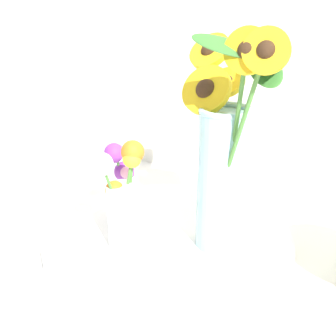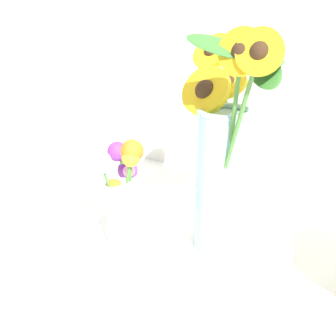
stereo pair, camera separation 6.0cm
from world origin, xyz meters
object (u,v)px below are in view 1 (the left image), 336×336
(mason_jar_sunflowers, at_px, (225,155))
(serving_tray, at_px, (168,240))
(vase_bulb_right, at_px, (127,187))
(vase_small_center, at_px, (124,199))

(mason_jar_sunflowers, bearing_deg, serving_tray, -166.98)
(vase_bulb_right, bearing_deg, mason_jar_sunflowers, 2.04)
(mason_jar_sunflowers, bearing_deg, vase_small_center, -147.19)
(serving_tray, distance_m, vase_bulb_right, 0.13)
(vase_bulb_right, bearing_deg, serving_tray, -8.44)
(mason_jar_sunflowers, xyz_separation_m, vase_small_center, (-0.15, -0.10, -0.08))
(serving_tray, height_order, mason_jar_sunflowers, mason_jar_sunflowers)
(vase_small_center, relative_size, vase_bulb_right, 1.22)
(mason_jar_sunflowers, distance_m, vase_small_center, 0.20)
(serving_tray, relative_size, vase_small_center, 2.42)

